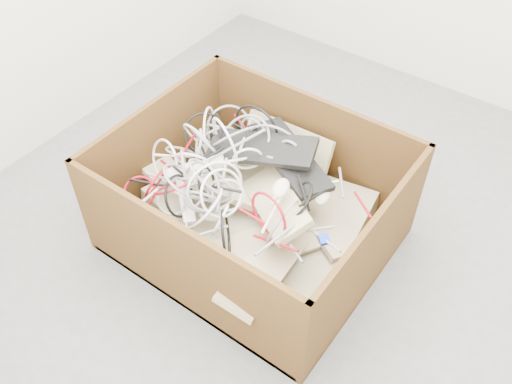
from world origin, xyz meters
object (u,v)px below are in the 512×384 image
Objects in this scene: vga_plug at (324,239)px; cardboard_box at (251,217)px; power_strip_left at (195,168)px; power_strip_right at (185,199)px.

cardboard_box is at bearing -151.16° from vga_plug.
cardboard_box reaches higher than vga_plug.
power_strip_right is at bearing -113.74° from power_strip_left.
power_strip_left is at bearing 150.21° from power_strip_right.
cardboard_box is at bearing -23.47° from power_strip_left.
cardboard_box is 4.39× the size of power_strip_left.
power_strip_left reaches higher than vga_plug.
power_strip_left is (-0.24, -0.09, 0.24)m from cardboard_box.
cardboard_box is 26.13× the size of vga_plug.
power_strip_right is 5.84× the size of vga_plug.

